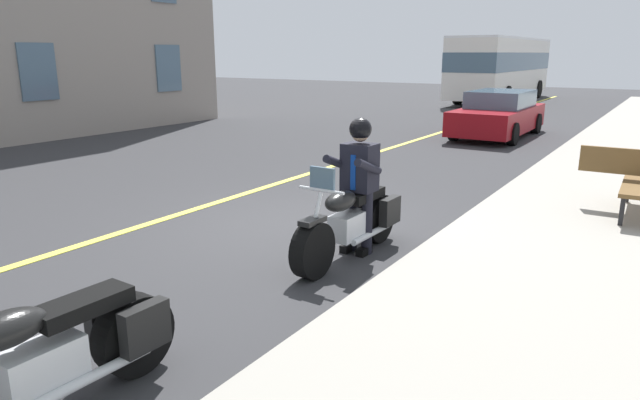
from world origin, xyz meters
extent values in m
plane|color=#333335|center=(0.00, 0.00, 0.00)|extent=(80.00, 80.00, 0.00)
cube|color=#E5DB4C|center=(0.00, -2.00, 0.01)|extent=(60.00, 0.16, 0.01)
cylinder|color=black|center=(1.49, 1.24, 0.33)|extent=(0.66, 0.21, 0.66)
cylinder|color=black|center=(-0.06, 1.26, 0.33)|extent=(0.66, 0.21, 0.66)
cube|color=silver|center=(0.69, 1.25, 0.42)|extent=(0.56, 0.29, 0.32)
ellipsoid|color=black|center=(0.89, 1.25, 0.78)|extent=(0.56, 0.29, 0.24)
cube|color=black|center=(0.34, 1.26, 0.74)|extent=(0.70, 0.29, 0.12)
cube|color=black|center=(0.00, 1.48, 0.48)|extent=(0.40, 0.13, 0.36)
cube|color=black|center=(-0.01, 1.04, 0.48)|extent=(0.40, 0.13, 0.36)
cylinder|color=silver|center=(1.47, 1.24, 0.60)|extent=(0.35, 0.06, 0.76)
cylinder|color=silver|center=(1.31, 1.24, 1.00)|extent=(0.05, 0.60, 0.04)
cube|color=black|center=(1.49, 1.24, 0.68)|extent=(0.36, 0.17, 0.06)
cylinder|color=silver|center=(0.39, 1.42, 0.26)|extent=(0.90, 0.10, 0.08)
cube|color=slate|center=(1.29, 1.24, 1.12)|extent=(0.05, 0.32, 0.28)
cylinder|color=black|center=(0.44, 1.37, 0.42)|extent=(0.14, 0.14, 0.84)
cube|color=black|center=(0.50, 1.37, 0.05)|extent=(0.26, 0.11, 0.10)
cylinder|color=black|center=(0.44, 1.13, 0.42)|extent=(0.14, 0.14, 0.84)
cube|color=black|center=(0.50, 1.13, 0.05)|extent=(0.26, 0.11, 0.10)
cube|color=black|center=(0.44, 1.25, 1.12)|extent=(0.33, 0.41, 0.60)
cube|color=navy|center=(0.60, 1.25, 1.08)|extent=(0.03, 0.07, 0.44)
cylinder|color=black|center=(0.63, 1.47, 1.18)|extent=(0.55, 0.11, 0.28)
cylinder|color=black|center=(0.62, 1.03, 1.18)|extent=(0.55, 0.11, 0.28)
sphere|color=tan|center=(0.44, 1.25, 1.55)|extent=(0.22, 0.22, 0.22)
sphere|color=black|center=(0.44, 1.25, 1.60)|extent=(0.28, 0.28, 0.28)
cylinder|color=black|center=(3.92, 1.13, 0.33)|extent=(0.67, 0.23, 0.66)
cube|color=silver|center=(4.67, 1.10, 0.42)|extent=(0.57, 0.30, 0.32)
ellipsoid|color=black|center=(4.87, 1.09, 0.78)|extent=(0.57, 0.30, 0.24)
cube|color=black|center=(4.32, 1.11, 0.74)|extent=(0.71, 0.31, 0.12)
cube|color=black|center=(3.98, 1.35, 0.48)|extent=(0.40, 0.14, 0.36)
cube|color=black|center=(3.96, 0.91, 0.48)|extent=(0.40, 0.14, 0.36)
cylinder|color=silver|center=(4.37, 1.27, 0.26)|extent=(0.90, 0.12, 0.08)
cube|color=white|center=(-24.68, -3.92, 1.77)|extent=(11.00, 2.50, 2.85)
cube|color=slate|center=(-24.68, -3.92, 2.10)|extent=(11.04, 2.52, 0.90)
cube|color=slate|center=(-30.18, -3.92, 2.00)|extent=(0.06, 2.40, 1.90)
cube|color=white|center=(-24.68, -3.92, 3.25)|extent=(11.00, 2.50, 0.10)
cylinder|color=black|center=(-28.28, -5.12, 0.50)|extent=(1.00, 0.30, 1.00)
cylinder|color=black|center=(-28.28, -2.72, 0.50)|extent=(1.00, 0.30, 1.00)
cylinder|color=black|center=(-21.48, -5.12, 0.50)|extent=(1.00, 0.30, 1.00)
cylinder|color=black|center=(-21.48, -2.72, 0.50)|extent=(1.00, 0.30, 1.00)
cube|color=maroon|center=(-11.03, -0.20, 0.55)|extent=(4.60, 1.80, 0.70)
cube|color=slate|center=(-11.23, -0.20, 1.10)|extent=(2.40, 1.60, 0.60)
cylinder|color=black|center=(-9.58, 0.65, 0.32)|extent=(0.64, 0.22, 0.64)
cylinder|color=black|center=(-9.58, -1.05, 0.32)|extent=(0.64, 0.22, 0.64)
cylinder|color=black|center=(-12.48, 0.65, 0.32)|extent=(0.64, 0.22, 0.64)
cylinder|color=black|center=(-12.48, -1.05, 0.32)|extent=(0.64, 0.22, 0.64)
cube|color=black|center=(-2.15, 4.04, 0.36)|extent=(0.06, 0.06, 0.42)
cube|color=black|center=(-3.65, 4.00, 0.36)|extent=(0.06, 0.06, 0.42)
cube|color=slate|center=(-7.71, -10.97, 2.00)|extent=(1.10, 0.06, 1.60)
cube|color=slate|center=(-2.85, -10.97, 2.00)|extent=(1.10, 0.06, 1.60)
camera|label=1|loc=(6.52, 4.57, 2.50)|focal=31.48mm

